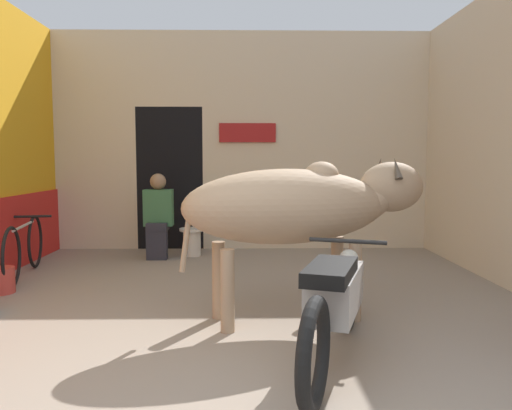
% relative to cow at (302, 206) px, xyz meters
% --- Properties ---
extents(wall_back_with_doorway, '(5.52, 0.93, 3.21)m').
position_rel_cow_xyz_m(wall_back_with_doorway, '(-0.88, 3.54, 0.47)').
color(wall_back_with_doorway, beige).
rests_on(wall_back_with_doorway, ground_plane).
extents(cow, '(2.19, 1.06, 1.37)m').
position_rel_cow_xyz_m(cow, '(0.00, 0.00, 0.00)').
color(cow, tan).
rests_on(cow, ground_plane).
extents(motorcycle_near, '(0.82, 1.91, 0.74)m').
position_rel_cow_xyz_m(motorcycle_near, '(0.12, -0.93, -0.53)').
color(motorcycle_near, black).
rests_on(motorcycle_near, ground_plane).
extents(bicycle, '(0.46, 1.65, 0.66)m').
position_rel_cow_xyz_m(bicycle, '(-3.00, 1.53, -0.62)').
color(bicycle, black).
rests_on(bicycle, ground_plane).
extents(shopkeeper_seated, '(0.39, 0.34, 1.15)m').
position_rel_cow_xyz_m(shopkeeper_seated, '(-1.67, 2.62, -0.35)').
color(shopkeeper_seated, '#282833').
rests_on(shopkeeper_seated, ground_plane).
extents(plastic_stool, '(0.35, 0.35, 0.39)m').
position_rel_cow_xyz_m(plastic_stool, '(-1.23, 2.75, -0.75)').
color(plastic_stool, beige).
rests_on(plastic_stool, ground_plane).
extents(bucket, '(0.26, 0.26, 0.26)m').
position_rel_cow_xyz_m(bucket, '(-2.93, 0.83, -0.83)').
color(bucket, '#C63D33').
rests_on(bucket, ground_plane).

